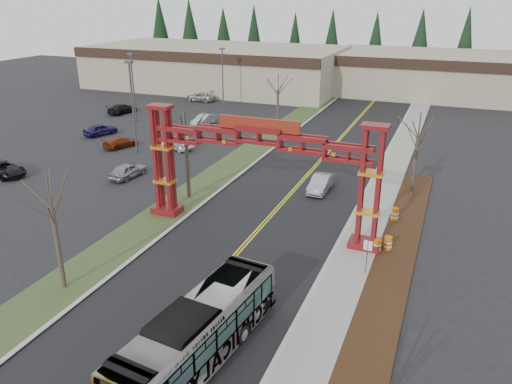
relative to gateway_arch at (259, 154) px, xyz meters
The scene contains 33 objects.
road 9.20m from the gateway_arch, 90.00° to the left, with size 12.00×110.00×0.02m, color black.
lane_line_left 9.19m from the gateway_arch, 90.98° to the left, with size 0.12×100.00×0.01m, color yellow.
lane_line_right 9.19m from the gateway_arch, 89.02° to the left, with size 0.12×100.00×0.01m, color yellow.
curb_right 11.03m from the gateway_arch, 48.70° to the left, with size 0.30×110.00×0.15m, color #B0AFAA.
sidewalk_right 11.90m from the gateway_arch, 42.65° to the left, with size 2.60×110.00×0.14m, color gray.
landscape_strip 14.25m from the gateway_arch, 38.11° to the right, with size 2.60×50.00×0.12m, color black.
grass_median 12.18m from the gateway_arch, 138.81° to the left, with size 4.00×110.00×0.08m, color #344522.
curb_left 11.03m from the gateway_arch, 131.30° to the left, with size 0.30×110.00×0.15m, color #B0AFAA.
gateway_arch is the anchor object (origin of this frame).
retail_building_west 61.78m from the gateway_arch, 119.07° to the left, with size 46.00×22.30×7.50m.
retail_building_east 62.80m from the gateway_arch, 80.83° to the left, with size 38.00×20.30×7.00m.
conifer_treeline 74.00m from the gateway_arch, 89.81° to the left, with size 116.10×5.60×13.00m.
transit_bus 15.43m from the gateway_arch, 79.73° to the right, with size 2.67×11.39×3.17m, color #AAABB2.
silver_sedan 11.01m from the gateway_arch, 76.44° to the left, with size 1.52×4.37×1.44m, color #A5A8AD.
parked_car_near_a 17.85m from the gateway_arch, 159.68° to the left, with size 1.70×4.22×1.44m, color #93949A.
parked_car_near_b 23.52m from the gateway_arch, 136.27° to the left, with size 1.59×4.56×1.50m, color silver.
parked_car_near_c 28.15m from the gateway_arch, behind, with size 2.34×5.07×1.41m, color black.
parked_car_mid_a 27.31m from the gateway_arch, 148.25° to the left, with size 1.71×4.20×1.22m, color maroon.
parked_car_mid_b 33.77m from the gateway_arch, 148.18° to the left, with size 1.72×4.27×1.45m, color navy.
parked_car_far_a 33.12m from the gateway_arch, 124.76° to the left, with size 1.53×4.38×1.44m, color #B1B1B9.
parked_car_far_b 49.30m from the gateway_arch, 123.00° to the left, with size 2.30×4.99×1.39m, color silver.
parked_car_far_c 44.22m from the gateway_arch, 139.05° to the left, with size 2.00×4.93×1.43m, color black.
bare_tree_median_near 14.35m from the gateway_arch, 123.92° to the right, with size 2.92×2.92×7.25m.
bare_tree_median_mid 8.79m from the gateway_arch, 155.65° to the left, with size 3.26×3.26×7.82m.
bare_tree_median_far 27.79m from the gateway_arch, 106.73° to the left, with size 2.95×2.95×7.45m.
bare_tree_right_far 15.14m from the gateway_arch, 48.61° to the left, with size 3.09×3.09×7.43m.
light_pole_near 23.74m from the gateway_arch, 146.72° to the left, with size 0.87×0.44×10.06m.
light_pole_mid 37.99m from the gateway_arch, 138.29° to the left, with size 0.80×0.40×9.24m.
light_pole_far 43.42m from the gateway_arch, 118.92° to the left, with size 0.78×0.39×9.00m.
street_sign 10.31m from the gateway_arch, 22.01° to the right, with size 0.55×0.12×2.40m.
barrel_south 10.45m from the gateway_arch, ahead, with size 0.55×0.55×1.01m.
barrel_mid 10.99m from the gateway_arch, ahead, with size 0.57×0.57×1.05m.
barrel_north 12.04m from the gateway_arch, 29.74° to the left, with size 0.60×0.60×1.10m.
Camera 1 is at (12.51, -13.65, 16.70)m, focal length 35.00 mm.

